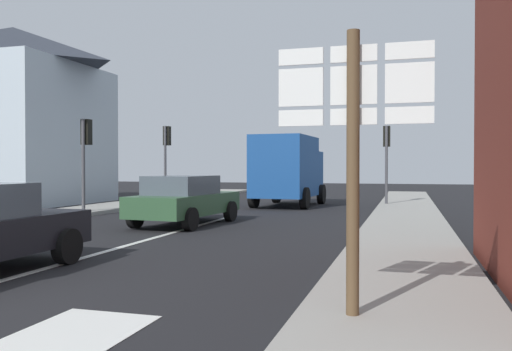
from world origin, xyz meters
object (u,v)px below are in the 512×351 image
Objects in this scene: delivery_truck at (288,169)px; traffic_light_far_left at (167,146)px; traffic_light_near_left at (86,144)px; route_sign_post at (353,142)px; sedan_far at (185,199)px; traffic_light_far_right at (387,147)px.

traffic_light_far_left is at bearing 179.77° from delivery_truck.
delivery_truck is 1.49× the size of traffic_light_near_left.
delivery_truck is 1.59× the size of route_sign_post.
delivery_truck is at bearing -0.23° from traffic_light_far_left.
route_sign_post reaches higher than delivery_truck.
sedan_far is 0.85× the size of delivery_truck.
traffic_light_far_left reaches higher than sedan_far.
traffic_light_far_right reaches higher than sedan_far.
traffic_light_far_right reaches higher than route_sign_post.
traffic_light_far_left is at bearing 90.00° from traffic_light_near_left.
traffic_light_near_left is at bearing -132.21° from delivery_truck.
traffic_light_near_left is at bearing -143.72° from traffic_light_far_right.
traffic_light_far_right is 12.48m from traffic_light_near_left.
traffic_light_far_left reaches higher than route_sign_post.
sedan_far is 1.35× the size of route_sign_post.
sedan_far is 10.64m from route_sign_post.
traffic_light_far_right reaches higher than traffic_light_near_left.
traffic_light_near_left reaches higher than sedan_far.
traffic_light_far_right is 1.03× the size of traffic_light_near_left.
delivery_truck is 8.80m from traffic_light_near_left.
traffic_light_far_left is (0.00, 6.51, 0.17)m from traffic_light_near_left.
route_sign_post is at bearing -58.61° from traffic_light_far_left.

